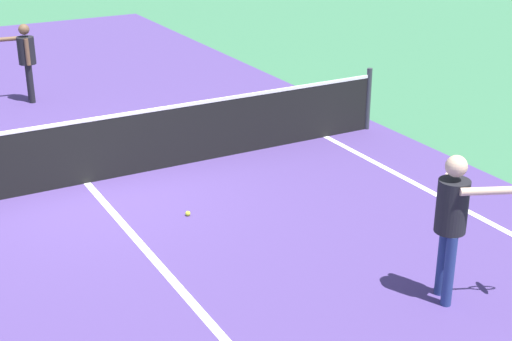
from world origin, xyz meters
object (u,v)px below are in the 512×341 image
Objects in this scene: player_near at (454,213)px; tennis_ball_near_net at (188,213)px; player_far at (25,55)px; net at (84,151)px.

player_near is 24.48× the size of tennis_ball_near_net.
player_near is 3.65m from tennis_ball_near_net.
player_far is (-2.10, 9.32, -0.09)m from player_near.
player_far is 6.25m from tennis_ball_near_net.
net is at bearing 115.91° from player_near.
player_far is at bearing 102.67° from player_near.
net reaches higher than tennis_ball_near_net.
tennis_ball_near_net is at bearing -84.80° from player_far.
player_near is 1.08× the size of player_far.
tennis_ball_near_net is at bearing 115.89° from player_near.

